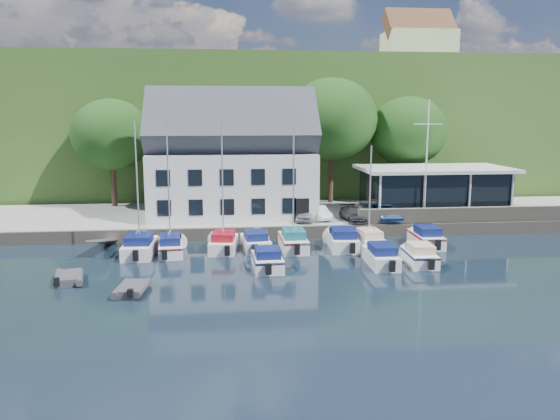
{
  "coord_description": "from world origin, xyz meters",
  "views": [
    {
      "loc": [
        -7.83,
        -30.94,
        9.77
      ],
      "look_at": [
        -3.61,
        9.0,
        2.69
      ],
      "focal_mm": 35.0,
      "sensor_mm": 36.0,
      "label": 1
    }
  ],
  "objects_px": {
    "dinghy_0": "(69,277)",
    "car_dgrey": "(353,214)",
    "boat_r1_5": "(343,238)",
    "boat_r1_0": "(137,189)",
    "harbor_building": "(232,166)",
    "boat_r1_3": "(255,240)",
    "boat_r1_1": "(169,195)",
    "boat_r2_2": "(267,258)",
    "flagpole": "(426,161)",
    "club_pavilion": "(433,190)",
    "car_blue": "(384,211)",
    "boat_r1_4": "(293,185)",
    "boat_r1_2": "(223,191)",
    "boat_r1_7": "(426,236)",
    "boat_r2_3": "(381,254)",
    "dinghy_1": "(132,287)",
    "boat_r1_6": "(370,191)",
    "car_white": "(319,213)",
    "boat_r2_4": "(419,254)"
  },
  "relations": [
    {
      "from": "flagpole",
      "to": "boat_r2_2",
      "type": "bearing_deg",
      "value": -144.89
    },
    {
      "from": "boat_r1_3",
      "to": "harbor_building",
      "type": "bearing_deg",
      "value": 94.42
    },
    {
      "from": "boat_r1_4",
      "to": "boat_r1_1",
      "type": "bearing_deg",
      "value": -178.54
    },
    {
      "from": "boat_r2_2",
      "to": "car_white",
      "type": "bearing_deg",
      "value": 62.27
    },
    {
      "from": "car_blue",
      "to": "dinghy_1",
      "type": "relative_size",
      "value": 1.48
    },
    {
      "from": "club_pavilion",
      "to": "boat_r1_5",
      "type": "height_order",
      "value": "club_pavilion"
    },
    {
      "from": "dinghy_0",
      "to": "car_dgrey",
      "type": "bearing_deg",
      "value": 16.87
    },
    {
      "from": "car_blue",
      "to": "boat_r1_7",
      "type": "relative_size",
      "value": 0.74
    },
    {
      "from": "harbor_building",
      "to": "boat_r1_6",
      "type": "distance_m",
      "value": 13.34
    },
    {
      "from": "boat_r1_1",
      "to": "boat_r2_2",
      "type": "bearing_deg",
      "value": -40.12
    },
    {
      "from": "boat_r1_4",
      "to": "boat_r2_3",
      "type": "bearing_deg",
      "value": -42.75
    },
    {
      "from": "boat_r1_5",
      "to": "boat_r1_0",
      "type": "bearing_deg",
      "value": -173.47
    },
    {
      "from": "car_dgrey",
      "to": "flagpole",
      "type": "xyz_separation_m",
      "value": [
        6.0,
        -0.23,
        4.4
      ]
    },
    {
      "from": "boat_r2_4",
      "to": "dinghy_0",
      "type": "height_order",
      "value": "boat_r2_4"
    },
    {
      "from": "harbor_building",
      "to": "boat_r1_3",
      "type": "xyz_separation_m",
      "value": [
        1.47,
        -8.61,
        -4.66
      ]
    },
    {
      "from": "car_white",
      "to": "boat_r1_5",
      "type": "xyz_separation_m",
      "value": [
        0.68,
        -6.23,
        -0.81
      ]
    },
    {
      "from": "club_pavilion",
      "to": "car_white",
      "type": "bearing_deg",
      "value": -168.17
    },
    {
      "from": "car_white",
      "to": "boat_r1_2",
      "type": "height_order",
      "value": "boat_r1_2"
    },
    {
      "from": "flagpole",
      "to": "boat_r1_1",
      "type": "distance_m",
      "value": 21.28
    },
    {
      "from": "harbor_building",
      "to": "flagpole",
      "type": "height_order",
      "value": "flagpole"
    },
    {
      "from": "car_dgrey",
      "to": "boat_r1_5",
      "type": "bearing_deg",
      "value": -115.72
    },
    {
      "from": "harbor_building",
      "to": "car_blue",
      "type": "height_order",
      "value": "harbor_building"
    },
    {
      "from": "boat_r1_0",
      "to": "boat_r1_3",
      "type": "xyz_separation_m",
      "value": [
        8.16,
        0.81,
        -3.96
      ]
    },
    {
      "from": "boat_r1_0",
      "to": "boat_r1_6",
      "type": "distance_m",
      "value": 16.57
    },
    {
      "from": "club_pavilion",
      "to": "boat_r1_6",
      "type": "xyz_separation_m",
      "value": [
        -8.14,
        -8.41,
        1.17
      ]
    },
    {
      "from": "flagpole",
      "to": "dinghy_0",
      "type": "relative_size",
      "value": 3.52
    },
    {
      "from": "boat_r1_3",
      "to": "car_white",
      "type": "bearing_deg",
      "value": 40.34
    },
    {
      "from": "club_pavilion",
      "to": "boat_r1_2",
      "type": "bearing_deg",
      "value": -156.19
    },
    {
      "from": "club_pavilion",
      "to": "boat_r1_6",
      "type": "distance_m",
      "value": 11.76
    },
    {
      "from": "boat_r1_1",
      "to": "boat_r2_2",
      "type": "xyz_separation_m",
      "value": [
        6.49,
        -4.54,
        -3.51
      ]
    },
    {
      "from": "club_pavilion",
      "to": "boat_r2_3",
      "type": "height_order",
      "value": "club_pavilion"
    },
    {
      "from": "car_white",
      "to": "dinghy_1",
      "type": "xyz_separation_m",
      "value": [
        -13.15,
        -15.07,
        -1.25
      ]
    },
    {
      "from": "dinghy_0",
      "to": "boat_r1_4",
      "type": "bearing_deg",
      "value": 10.8
    },
    {
      "from": "boat_r1_1",
      "to": "boat_r1_5",
      "type": "bearing_deg",
      "value": -3.82
    },
    {
      "from": "harbor_building",
      "to": "dinghy_1",
      "type": "xyz_separation_m",
      "value": [
        -5.95,
        -17.83,
        -5.03
      ]
    },
    {
      "from": "boat_r1_0",
      "to": "dinghy_1",
      "type": "height_order",
      "value": "boat_r1_0"
    },
    {
      "from": "car_white",
      "to": "boat_r1_3",
      "type": "bearing_deg",
      "value": -146.14
    },
    {
      "from": "dinghy_1",
      "to": "boat_r1_7",
      "type": "bearing_deg",
      "value": 30.03
    },
    {
      "from": "car_dgrey",
      "to": "dinghy_1",
      "type": "distance_m",
      "value": 21.28
    },
    {
      "from": "harbor_building",
      "to": "boat_r1_4",
      "type": "height_order",
      "value": "harbor_building"
    },
    {
      "from": "car_white",
      "to": "boat_r1_6",
      "type": "distance_m",
      "value": 7.21
    },
    {
      "from": "car_dgrey",
      "to": "boat_r1_7",
      "type": "distance_m",
      "value": 6.79
    },
    {
      "from": "flagpole",
      "to": "boat_r1_4",
      "type": "distance_m",
      "value": 12.81
    },
    {
      "from": "boat_r1_4",
      "to": "boat_r1_2",
      "type": "bearing_deg",
      "value": 177.75
    },
    {
      "from": "boat_r2_2",
      "to": "boat_r1_7",
      "type": "bearing_deg",
      "value": 19.65
    },
    {
      "from": "boat_r1_3",
      "to": "boat_r1_5",
      "type": "height_order",
      "value": "boat_r1_5"
    },
    {
      "from": "boat_r1_3",
      "to": "boat_r1_6",
      "type": "distance_m",
      "value": 9.11
    },
    {
      "from": "club_pavilion",
      "to": "boat_r1_1",
      "type": "relative_size",
      "value": 1.57
    },
    {
      "from": "boat_r1_3",
      "to": "boat_r1_4",
      "type": "height_order",
      "value": "boat_r1_4"
    },
    {
      "from": "boat_r1_5",
      "to": "dinghy_0",
      "type": "relative_size",
      "value": 2.11
    }
  ]
}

